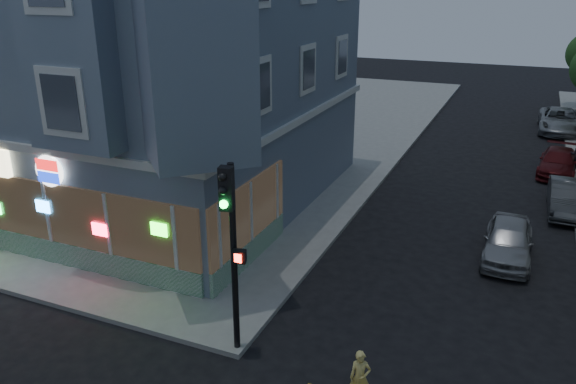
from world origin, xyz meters
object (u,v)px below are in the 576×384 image
Objects in this scene: running_child at (360,377)px; parked_car_d at (560,121)px; parked_car_b at (567,198)px; traffic_signal at (231,230)px; parked_car_a at (508,241)px; parked_car_c at (558,162)px.

running_child is 0.24× the size of parked_car_d.
running_child is at bearing -109.18° from parked_car_b.
parked_car_d is 1.07× the size of traffic_signal.
parked_car_d is (4.55, 27.92, 0.09)m from running_child.
parked_car_b is at bearing 51.44° from running_child.
parked_car_a reaches higher than parked_car_c.
traffic_signal reaches higher than parked_car_d.
traffic_signal is (-5.92, -8.26, 2.79)m from parked_car_a.
traffic_signal is (-7.63, -18.66, 2.85)m from parked_car_c.
parked_car_a is at bearing 52.92° from running_child.
parked_car_b is (1.96, 5.20, -0.01)m from parked_car_a.
parked_car_a is 0.73× the size of parked_car_d.
parked_car_d is at bearing 93.11° from parked_car_c.
parked_car_a is 0.94× the size of parked_car_c.
traffic_signal reaches higher than parked_car_b.
parked_car_b is at bearing -82.54° from parked_car_c.
parked_car_c is 8.88m from parked_car_d.
parked_car_a is 5.56m from parked_car_b.
traffic_signal is at bearing 153.18° from running_child.
parked_car_d is at bearing 60.38° from running_child.
traffic_signal is at bearing -106.81° from parked_car_d.
running_child reaches higher than parked_car_c.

